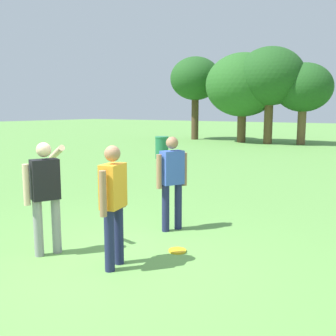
{
  "coord_description": "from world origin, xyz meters",
  "views": [
    {
      "loc": [
        3.54,
        -3.74,
        2.09
      ],
      "look_at": [
        -0.5,
        2.23,
        1.0
      ],
      "focal_mm": 41.22,
      "sensor_mm": 36.0,
      "label": 1
    }
  ],
  "objects": [
    {
      "name": "person_thrower",
      "position": [
        -0.95,
        -0.25,
        0.96
      ],
      "size": [
        0.6,
        0.79,
        1.64
      ],
      "color": "gray",
      "rests_on": "ground"
    },
    {
      "name": "tree_broad_center",
      "position": [
        -6.52,
        19.58,
        3.63
      ],
      "size": [
        4.7,
        4.7,
        5.64
      ],
      "color": "brown",
      "rests_on": "ground"
    },
    {
      "name": "ground_plane",
      "position": [
        0.0,
        0.0,
        0.0
      ],
      "size": [
        120.0,
        120.0,
        0.0
      ],
      "primitive_type": "plane",
      "color": "#609947"
    },
    {
      "name": "frisbee",
      "position": [
        0.57,
        0.89,
        0.01
      ],
      "size": [
        0.26,
        0.26,
        0.03
      ],
      "primitive_type": "cylinder",
      "color": "yellow",
      "rests_on": "ground"
    },
    {
      "name": "tree_tall_left",
      "position": [
        -10.26,
        20.05,
        4.18
      ],
      "size": [
        3.49,
        3.49,
        5.72
      ],
      "color": "#4C3823",
      "rests_on": "ground"
    },
    {
      "name": "tree_far_right",
      "position": [
        -4.68,
        19.38,
        4.05
      ],
      "size": [
        4.1,
        4.1,
        5.82
      ],
      "color": "brown",
      "rests_on": "ground"
    },
    {
      "name": "person_catcher",
      "position": [
        -0.07,
        1.71,
        0.94
      ],
      "size": [
        0.35,
        0.57,
        1.64
      ],
      "color": "#1E234C",
      "rests_on": "ground"
    },
    {
      "name": "person_bystander",
      "position": [
        0.19,
        -0.07,
        0.94
      ],
      "size": [
        0.3,
        0.6,
        1.64
      ],
      "color": "#1E234C",
      "rests_on": "ground"
    },
    {
      "name": "trash_can_beside_table",
      "position": [
        -5.93,
        9.77,
        0.48
      ],
      "size": [
        0.59,
        0.59,
        0.96
      ],
      "color": "#237047",
      "rests_on": "ground"
    },
    {
      "name": "tree_slender_mid",
      "position": [
        -2.86,
        20.09,
        3.36
      ],
      "size": [
        3.39,
        3.39,
        4.84
      ],
      "color": "brown",
      "rests_on": "ground"
    }
  ]
}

